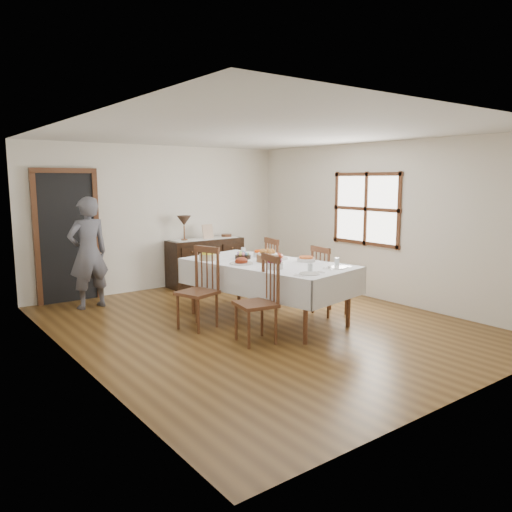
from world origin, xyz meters
TOP-DOWN VIEW (x-y plane):
  - ground at (0.00, 0.00)m, footprint 6.00×6.00m
  - room_shell at (-0.15, 0.42)m, footprint 5.02×6.02m
  - dining_table at (0.21, 0.11)m, footprint 1.68×2.63m
  - chair_left_near at (-0.46, -0.59)m, footprint 0.52×0.52m
  - chair_left_far at (-0.73, 0.39)m, footprint 0.57×0.57m
  - chair_right_near at (1.11, -0.18)m, footprint 0.45×0.45m
  - chair_right_far at (0.93, 0.70)m, footprint 0.53×0.53m
  - sideboard at (0.77, 2.72)m, footprint 1.46×0.53m
  - person at (-1.58, 2.33)m, footprint 0.62×0.43m
  - bread_basket at (0.26, 0.17)m, footprint 0.31×0.31m
  - egg_basket at (0.12, 0.59)m, footprint 0.24×0.24m
  - ham_platter_a at (-0.16, 0.23)m, footprint 0.33×0.33m
  - ham_platter_b at (0.51, 0.26)m, footprint 0.32×0.32m
  - beet_bowl at (-0.02, -0.34)m, footprint 0.23×0.23m
  - carrot_bowl at (0.45, 0.60)m, footprint 0.21×0.21m
  - pineapple_bowl at (-0.36, 0.79)m, footprint 0.24×0.24m
  - casserole_dish at (0.71, -0.15)m, footprint 0.26×0.26m
  - butter_dish at (0.09, -0.15)m, footprint 0.15×0.12m
  - setting_left at (0.13, -0.84)m, footprint 0.44×0.31m
  - setting_right at (0.73, -0.73)m, footprint 0.44×0.31m
  - glass_far_a at (-0.15, 0.89)m, footprint 0.07×0.07m
  - glass_far_b at (0.40, 0.96)m, footprint 0.07×0.07m
  - runner at (0.77, 2.73)m, footprint 1.30×0.35m
  - table_lamp at (0.33, 2.72)m, footprint 0.26×0.26m
  - picture_frame at (0.80, 2.68)m, footprint 0.22×0.08m
  - deco_bowl at (1.26, 2.74)m, footprint 0.20×0.20m

SIDE VIEW (x-z plane):
  - ground at x=0.00m, z-range 0.00..0.00m
  - sideboard at x=0.77m, z-range 0.00..0.88m
  - chair_right_near at x=1.11m, z-range 0.01..1.03m
  - chair_right_far at x=0.93m, z-range 0.01..1.09m
  - chair_left_near at x=-0.46m, z-range 0.01..1.09m
  - chair_left_far at x=-0.73m, z-range 0.01..1.10m
  - dining_table at x=0.21m, z-range 0.32..1.16m
  - setting_left at x=0.13m, z-range 0.81..0.91m
  - setting_right at x=0.73m, z-range 0.81..0.91m
  - ham_platter_a at x=-0.16m, z-range 0.81..0.92m
  - ham_platter_b at x=0.51m, z-range 0.81..0.92m
  - casserole_dish at x=0.71m, z-range 0.83..0.91m
  - butter_dish at x=0.09m, z-range 0.84..0.91m
  - egg_basket at x=0.12m, z-range 0.83..0.93m
  - carrot_bowl at x=0.45m, z-range 0.83..0.93m
  - runner at x=0.77m, z-range 0.88..0.89m
  - glass_far_a at x=-0.15m, z-range 0.84..0.94m
  - glass_far_b at x=0.40m, z-range 0.84..0.94m
  - pineapple_bowl at x=-0.36m, z-range 0.83..0.96m
  - deco_bowl at x=1.26m, z-range 0.88..0.94m
  - beet_bowl at x=-0.02m, z-range 0.83..0.99m
  - bread_basket at x=0.26m, z-range 0.82..1.00m
  - person at x=-1.58m, z-range 0.00..1.86m
  - picture_frame at x=0.80m, z-range 0.88..1.16m
  - table_lamp at x=0.33m, z-range 1.00..1.46m
  - room_shell at x=-0.15m, z-range 0.32..2.97m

